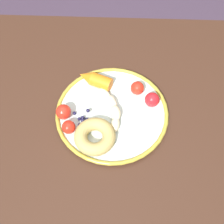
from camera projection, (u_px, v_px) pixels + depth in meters
The scene contains 11 objects.
ground_plane at pixel (102, 198), 1.46m from camera, with size 6.00×6.00×0.00m, color #3C2E40.
dining_table at pixel (96, 141), 0.88m from camera, with size 1.14×0.94×0.77m.
plate at pixel (112, 113), 0.82m from camera, with size 0.33×0.33×0.02m.
banana at pixel (112, 114), 0.80m from camera, with size 0.08×0.20×0.03m.
carrot_orange at pixel (95, 80), 0.86m from camera, with size 0.11×0.08×0.04m.
donut at pixel (95, 136), 0.76m from camera, with size 0.11×0.11×0.04m, color tan.
blueberry_pile at pixel (82, 117), 0.80m from camera, with size 0.05×0.05×0.02m.
tomato_near at pixel (64, 112), 0.80m from camera, with size 0.04×0.04×0.04m, color red.
tomato_mid at pixel (152, 100), 0.82m from camera, with size 0.04×0.04×0.04m, color red.
tomato_far at pixel (137, 88), 0.84m from camera, with size 0.04×0.04×0.04m, color red.
tomato_extra at pixel (69, 127), 0.77m from camera, with size 0.04×0.04×0.04m, color red.
Camera 1 is at (-0.06, 0.38, 1.48)m, focal length 45.30 mm.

